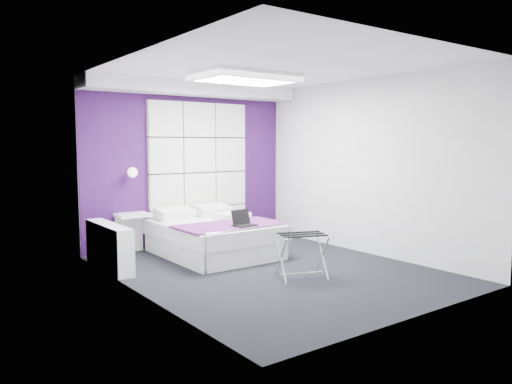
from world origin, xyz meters
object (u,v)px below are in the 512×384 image
radiator (109,247)px  bed (214,237)px  nightstand (132,215)px  luggage_rack (302,256)px  laptop (243,222)px  wall_lamp (131,172)px

radiator → bed: size_ratio=0.66×
nightstand → luggage_rack: 2.80m
nightstand → laptop: 1.77m
radiator → laptop: bearing=-23.9°
nightstand → laptop: size_ratio=1.51×
wall_lamp → luggage_rack: 2.96m
radiator → bed: (1.56, -0.08, -0.03)m
bed → laptop: (0.08, -0.65, 0.30)m
laptop → bed: bearing=88.2°
laptop → nightstand: bearing=116.4°
luggage_rack → radiator: bearing=155.0°
wall_lamp → laptop: (1.00, -1.48, -0.65)m
nightstand → radiator: bearing=-130.7°
wall_lamp → nightstand: size_ratio=0.31×
wall_lamp → nightstand: bearing=-116.6°
luggage_rack → laptop: size_ratio=1.77×
bed → laptop: 0.72m
radiator → laptop: (1.64, -0.72, 0.27)m
radiator → bed: bed is taller
nightstand → laptop: bearing=-54.9°
wall_lamp → nightstand: wall_lamp is taller
wall_lamp → radiator: size_ratio=0.12×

